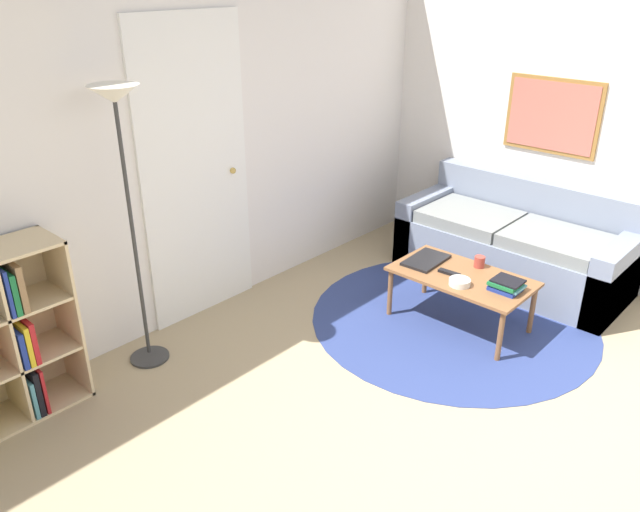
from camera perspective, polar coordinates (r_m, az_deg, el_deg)
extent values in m
plane|color=tan|center=(3.47, 21.86, -19.63)|extent=(14.00, 14.00, 0.00)
cube|color=silver|center=(4.37, -11.48, 10.71)|extent=(7.73, 0.05, 2.60)
cube|color=white|center=(4.39, -11.28, 7.38)|extent=(0.88, 0.02, 2.10)
sphere|color=tan|center=(4.56, -7.96, 7.74)|extent=(0.04, 0.04, 0.04)
cube|color=silver|center=(5.38, 20.09, 12.36)|extent=(0.05, 5.78, 2.60)
cube|color=olive|center=(5.33, 20.47, 11.91)|extent=(0.02, 0.75, 0.59)
cube|color=#C66656|center=(5.32, 20.42, 11.89)|extent=(0.01, 0.69, 0.53)
cylinder|color=navy|center=(4.68, 12.02, -5.60)|extent=(2.05, 2.05, 0.01)
cube|color=beige|center=(3.94, -22.19, -4.84)|extent=(0.02, 0.34, 1.01)
cube|color=beige|center=(3.83, -26.97, -6.66)|extent=(0.02, 0.32, 0.97)
cube|color=teal|center=(3.99, -25.25, -11.36)|extent=(0.02, 0.23, 0.23)
cube|color=black|center=(3.99, -24.99, -10.81)|extent=(0.03, 0.25, 0.28)
cube|color=#B21E23|center=(3.98, -24.41, -10.80)|extent=(0.02, 0.20, 0.29)
cube|color=navy|center=(3.82, -26.13, -7.31)|extent=(0.03, 0.24, 0.22)
cube|color=gold|center=(3.83, -25.74, -6.96)|extent=(0.03, 0.25, 0.24)
cube|color=#B21E23|center=(3.84, -25.34, -6.72)|extent=(0.03, 0.25, 0.25)
cube|color=navy|center=(3.65, -27.10, -2.78)|extent=(0.02, 0.20, 0.27)
cube|color=#196B38|center=(3.66, -26.59, -2.90)|extent=(0.03, 0.19, 0.23)
cube|color=olive|center=(3.67, -26.19, -2.37)|extent=(0.03, 0.22, 0.27)
cylinder|color=#333333|center=(4.30, -15.29, -8.90)|extent=(0.25, 0.25, 0.01)
cylinder|color=#333333|center=(3.89, -16.72, 1.86)|extent=(0.02, 0.02, 1.66)
cone|color=white|center=(3.67, -18.34, 13.87)|extent=(0.28, 0.28, 0.10)
cube|color=gray|center=(5.29, 17.11, 0.05)|extent=(0.80, 1.78, 0.42)
cube|color=gray|center=(5.50, 18.84, 2.77)|extent=(0.16, 1.78, 0.77)
cube|color=gray|center=(5.02, 25.43, -1.85)|extent=(0.80, 0.16, 0.56)
cube|color=gray|center=(5.61, 9.84, 3.05)|extent=(0.80, 0.16, 0.56)
cube|color=gray|center=(5.00, 20.77, 1.28)|extent=(0.60, 0.71, 0.10)
cube|color=gray|center=(5.27, 13.54, 3.48)|extent=(0.60, 0.71, 0.10)
cube|color=brown|center=(4.45, 12.85, -1.82)|extent=(0.54, 0.96, 0.02)
cylinder|color=brown|center=(4.20, 16.15, -7.05)|extent=(0.04, 0.04, 0.37)
cylinder|color=brown|center=(4.57, 6.43, -3.32)|extent=(0.04, 0.04, 0.37)
cylinder|color=brown|center=(4.57, 18.84, -4.67)|extent=(0.04, 0.04, 0.37)
cylinder|color=brown|center=(4.92, 9.63, -1.42)|extent=(0.04, 0.04, 0.37)
cube|color=black|center=(4.60, 9.66, -0.37)|extent=(0.37, 0.24, 0.02)
cylinder|color=silver|center=(4.30, 12.65, -2.35)|extent=(0.14, 0.14, 0.04)
cube|color=navy|center=(4.31, 16.58, -2.85)|extent=(0.16, 0.19, 0.03)
cube|color=teal|center=(4.30, 16.85, -2.62)|extent=(0.16, 0.19, 0.01)
cube|color=#196B38|center=(4.29, 16.60, -2.41)|extent=(0.16, 0.19, 0.02)
cube|color=black|center=(4.29, 16.81, -2.18)|extent=(0.16, 0.19, 0.01)
cylinder|color=#A33D33|center=(4.58, 14.38, -0.51)|extent=(0.08, 0.08, 0.08)
cube|color=black|center=(4.44, 11.74, -1.51)|extent=(0.05, 0.16, 0.02)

